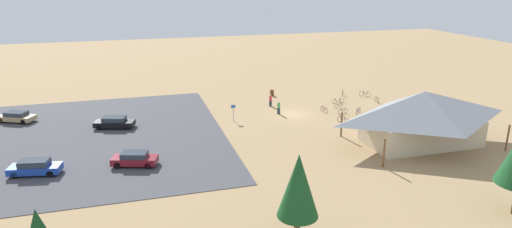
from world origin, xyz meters
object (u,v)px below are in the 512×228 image
Objects in this scene: lot_sign at (233,110)px; bicycle_black_edge_north at (365,94)px; bicycle_yellow_lone_west at (377,100)px; car_blue_aisle_side at (35,167)px; bicycle_white_back_row at (343,111)px; visitor_by_pavilion at (271,100)px; car_black_front_row at (114,122)px; car_maroon_far_end at (135,159)px; bicycle_orange_yard_center at (343,93)px; pine_midwest at (298,186)px; bicycle_green_lone_east at (338,101)px; bicycle_silver_yard_front at (338,105)px; bicycle_red_mid_cluster at (324,110)px; bicycle_blue_by_bin at (358,111)px; bike_pavilion at (423,114)px; bicycle_purple_near_sign at (343,120)px; trash_bin at (272,93)px; car_tan_near_entry at (16,117)px; visitor_near_lot at (279,107)px.

bicycle_black_edge_north is (-21.85, -5.94, -1.01)m from lot_sign.
car_blue_aisle_side is (43.07, 12.99, 0.41)m from bicycle_yellow_lone_west.
visitor_by_pavilion reaches higher than bicycle_white_back_row.
car_maroon_far_end is at bearing 99.65° from car_black_front_row.
bicycle_yellow_lone_west is at bearing 123.79° from bicycle_orange_yard_center.
bicycle_green_lone_east is at bearing -120.78° from pine_midwest.
bicycle_silver_yard_front reaches higher than bicycle_yellow_lone_west.
car_black_front_row is at bearing -2.08° from bicycle_red_mid_cluster.
pine_midwest reaches higher than bicycle_black_edge_north.
bicycle_green_lone_east is 1.11× the size of bicycle_silver_yard_front.
pine_midwest reaches higher than bicycle_blue_by_bin.
bike_pavilion reaches higher than lot_sign.
bike_pavilion reaches higher than bicycle_white_back_row.
bicycle_purple_near_sign is at bearing 168.10° from car_black_front_row.
pine_midwest is 33.17m from visitor_by_pavilion.
trash_bin is 13.47m from lot_sign.
car_tan_near_entry is (44.98, 0.19, 0.33)m from bicycle_orange_yard_center.
bicycle_yellow_lone_west is 36.79m from car_maroon_far_end.
bike_pavilion is 19.86m from bicycle_black_edge_north.
bicycle_black_edge_north is (-13.34, 4.46, -0.05)m from trash_bin.
bicycle_black_edge_north is 0.28× the size of car_tan_near_entry.
car_blue_aisle_side is at bearing 35.02° from trash_bin.
trash_bin is at bearing -55.64° from bicycle_blue_by_bin.
bicycle_blue_by_bin is (-8.16, 11.94, -0.09)m from trash_bin.
bicycle_yellow_lone_west is 0.98× the size of visitor_by_pavilion.
bicycle_black_edge_north is 0.80× the size of bicycle_yellow_lone_west.
bike_pavilion is 39.08m from car_blue_aisle_side.
lot_sign is 1.40× the size of bicycle_white_back_row.
car_maroon_far_end is (12.28, 10.84, -0.67)m from lot_sign.
visitor_near_lot is at bearing 26.17° from bicycle_orange_yard_center.
car_blue_aisle_side is (34.10, 5.87, 0.39)m from bicycle_purple_near_sign.
bicycle_silver_yard_front reaches higher than bicycle_white_back_row.
bicycle_green_lone_east is at bearing 175.37° from car_tan_near_entry.
car_tan_near_entry is at bearing -7.45° from bicycle_silver_yard_front.
bicycle_red_mid_cluster is 0.35× the size of car_tan_near_entry.
pine_midwest is 38.08m from bicycle_yellow_lone_west.
car_blue_aisle_side is (37.43, 14.01, 0.41)m from bicycle_green_lone_east.
bicycle_black_edge_north is 5.99m from bicycle_green_lone_east.
visitor_by_pavilion is at bearing 69.88° from trash_bin.
bicycle_blue_by_bin is at bearing 93.96° from bicycle_green_lone_east.
car_maroon_far_end is at bearing 21.47° from bicycle_yellow_lone_west.
bicycle_white_back_row is at bearing -165.49° from car_blue_aisle_side.
car_tan_near_entry is at bearing -10.28° from visitor_near_lot.
bicycle_purple_near_sign is at bearing -61.41° from bike_pavilion.
bicycle_yellow_lone_west is at bearing -163.22° from car_blue_aisle_side.
lot_sign is at bearing 12.60° from bicycle_green_lone_east.
bicycle_purple_near_sign is at bearing 63.52° from bicycle_orange_yard_center.
car_maroon_far_end is at bearing 30.19° from bicycle_orange_yard_center.
visitor_near_lot reaches higher than bicycle_yellow_lone_west.
visitor_near_lot is (0.12, 3.89, 0.03)m from visitor_by_pavilion.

